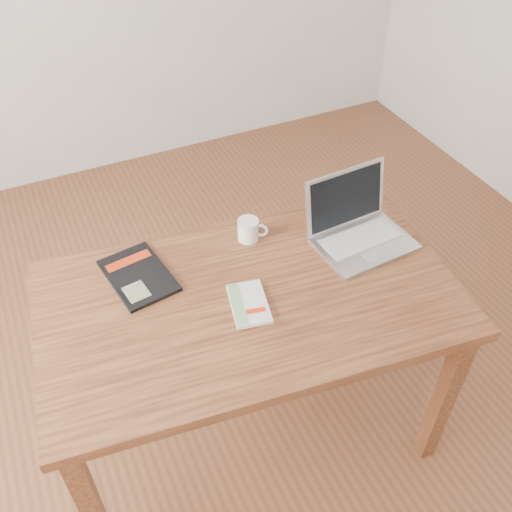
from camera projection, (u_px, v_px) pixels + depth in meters
name	position (u px, v px, depth m)	size (l,w,h in m)	color
room	(213.00, 110.00, 1.43)	(4.04, 4.04, 2.70)	brown
desk	(250.00, 315.00, 1.85)	(1.39, 0.90, 0.75)	brown
white_guidebook	(249.00, 304.00, 1.75)	(0.15, 0.20, 0.02)	beige
black_guidebook	(138.00, 275.00, 1.84)	(0.22, 0.29, 0.01)	black
laptop	(358.00, 227.00, 1.96)	(0.34, 0.29, 0.23)	silver
coffee_mug	(249.00, 229.00, 1.96)	(0.10, 0.08, 0.08)	white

